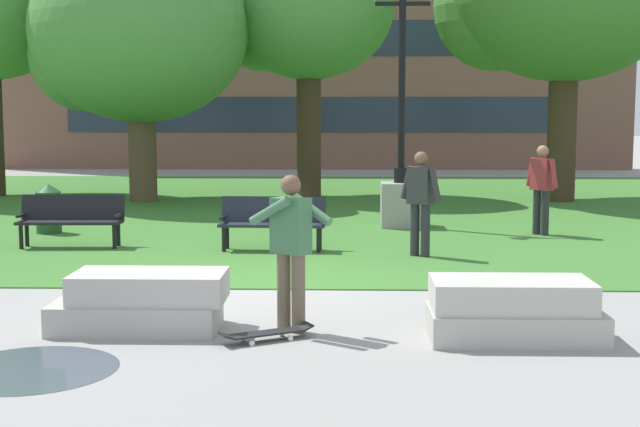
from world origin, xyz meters
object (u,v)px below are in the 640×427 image
object	(u,v)px
concrete_block_center	(142,302)
park_bench_near_right	(71,217)
person_bystander_far_lawn	(542,185)
skateboard	(267,333)
park_bench_near_left	(273,220)
person_skateboarder	(291,243)
lamp_post_left	(401,177)
concrete_block_left	(513,311)
person_bystander_near_lawn	(421,198)
trash_bin	(49,208)

from	to	relation	value
concrete_block_center	park_bench_near_right	distance (m)	6.31
concrete_block_center	person_bystander_far_lawn	bearing A→B (deg)	51.48
skateboard	park_bench_near_left	size ratio (longest dim) A/B	0.54
person_skateboarder	skateboard	world-z (taller)	person_skateboarder
park_bench_near_left	person_bystander_far_lawn	size ratio (longest dim) A/B	1.06
park_bench_near_right	park_bench_near_left	bearing A→B (deg)	-3.94
skateboard	person_bystander_far_lawn	size ratio (longest dim) A/B	0.58
person_skateboarder	park_bench_near_right	world-z (taller)	person_skateboarder
park_bench_near_right	lamp_post_left	xyz separation A→B (m)	(5.91, 2.88, 0.49)
concrete_block_left	park_bench_near_left	size ratio (longest dim) A/B	0.99
person_skateboarder	person_bystander_far_lawn	world-z (taller)	person_bystander_far_lawn
concrete_block_center	person_bystander_near_lawn	bearing A→B (deg)	54.99
park_bench_near_left	park_bench_near_right	world-z (taller)	same
park_bench_near_left	concrete_block_center	bearing A→B (deg)	-100.09
skateboard	trash_bin	world-z (taller)	trash_bin
skateboard	trash_bin	xyz separation A→B (m)	(-4.94, 7.91, 0.42)
park_bench_near_left	person_bystander_far_lawn	xyz separation A→B (m)	(4.97, 1.97, 0.44)
lamp_post_left	concrete_block_left	bearing A→B (deg)	-85.94
concrete_block_left	park_bench_near_right	bearing A→B (deg)	137.13
person_skateboarder	park_bench_near_right	distance (m)	7.16
skateboard	park_bench_near_left	bearing A→B (deg)	94.05
skateboard	lamp_post_left	world-z (taller)	lamp_post_left
skateboard	lamp_post_left	size ratio (longest dim) A/B	0.20
person_bystander_far_lawn	skateboard	bearing A→B (deg)	-119.86
concrete_block_center	trash_bin	world-z (taller)	trash_bin
concrete_block_center	person_bystander_far_lawn	distance (m)	9.59
concrete_block_left	lamp_post_left	world-z (taller)	lamp_post_left
concrete_block_left	trash_bin	world-z (taller)	trash_bin
trash_bin	skateboard	bearing A→B (deg)	-58.01
concrete_block_center	person_bystander_near_lawn	size ratio (longest dim) A/B	1.10
concrete_block_center	lamp_post_left	xyz separation A→B (m)	(3.35, 8.64, 0.72)
concrete_block_center	trash_bin	size ratio (longest dim) A/B	1.96
concrete_block_left	person_bystander_near_lawn	bearing A→B (deg)	95.93
skateboard	person_bystander_near_lawn	bearing A→B (deg)	69.20
trash_bin	person_bystander_near_lawn	bearing A→B (deg)	-20.06
concrete_block_left	person_bystander_far_lawn	world-z (taller)	person_bystander_far_lawn
skateboard	park_bench_near_right	xyz separation A→B (m)	(-3.97, 6.21, 0.45)
skateboard	person_skateboarder	bearing A→B (deg)	61.85
skateboard	lamp_post_left	xyz separation A→B (m)	(1.94, 9.09, 0.95)
trash_bin	park_bench_near_left	bearing A→B (deg)	-23.28
park_bench_near_right	lamp_post_left	distance (m)	6.59
skateboard	park_bench_near_right	distance (m)	7.38
concrete_block_center	park_bench_near_right	bearing A→B (deg)	113.97
lamp_post_left	trash_bin	world-z (taller)	lamp_post_left
park_bench_near_left	lamp_post_left	distance (m)	3.95
concrete_block_center	person_bystander_near_lawn	distance (m)	6.04
concrete_block_center	park_bench_near_right	xyz separation A→B (m)	(-2.56, 5.76, 0.23)
person_skateboarder	trash_bin	xyz separation A→B (m)	(-5.17, 7.48, -0.47)
person_bystander_near_lawn	concrete_block_left	bearing A→B (deg)	-84.07
person_skateboarder	park_bench_near_right	bearing A→B (deg)	125.97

